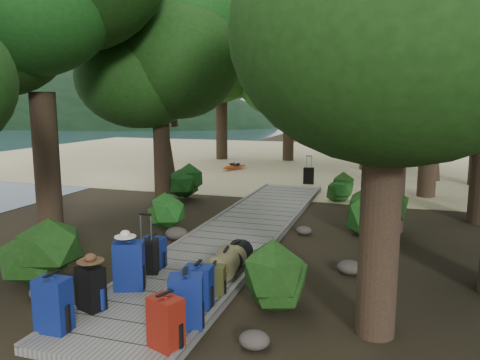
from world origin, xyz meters
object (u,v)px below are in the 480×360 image
(backpack_left_d, at_px, (154,250))
(backpack_right_a, at_px, (166,320))
(backpack_left_c, at_px, (129,263))
(kayak, at_px, (235,165))
(lone_suitcase_on_sand, at_px, (309,176))
(backpack_right_d, at_px, (214,278))
(duffel_right_black, at_px, (236,254))
(sun_lounger, at_px, (391,171))
(backpack_right_b, at_px, (186,299))
(suitcase_on_boardwalk, at_px, (147,256))
(backpack_left_a, at_px, (53,302))
(backpack_left_b, at_px, (91,286))
(backpack_right_c, at_px, (198,284))
(duffel_right_khaki, at_px, (226,263))

(backpack_left_d, bearing_deg, backpack_right_a, -58.83)
(backpack_left_c, xyz_separation_m, kayak, (-2.93, 14.01, -0.35))
(lone_suitcase_on_sand, bearing_deg, backpack_right_d, -93.36)
(backpack_left_d, distance_m, duffel_right_black, 1.49)
(backpack_right_a, relative_size, sun_lounger, 0.38)
(backpack_right_b, height_order, suitcase_on_boardwalk, backpack_right_b)
(backpack_left_a, relative_size, duffel_right_black, 1.25)
(backpack_left_a, distance_m, backpack_right_d, 2.33)
(backpack_left_b, relative_size, suitcase_on_boardwalk, 1.15)
(backpack_right_c, relative_size, lone_suitcase_on_sand, 1.10)
(duffel_right_khaki, bearing_deg, backpack_left_b, -135.57)
(duffel_right_khaki, bearing_deg, sun_lounger, 69.52)
(backpack_left_d, relative_size, duffel_right_khaki, 0.90)
(backpack_left_d, xyz_separation_m, backpack_right_a, (1.50, -2.49, 0.05))
(kayak, bearing_deg, duffel_right_khaki, -55.27)
(backpack_right_b, xyz_separation_m, duffel_right_khaki, (-0.13, 1.93, -0.17))
(sun_lounger, bearing_deg, backpack_right_c, -108.79)
(duffel_right_khaki, bearing_deg, backpack_right_c, -97.00)
(backpack_right_d, xyz_separation_m, duffel_right_khaki, (-0.09, 0.81, -0.03))
(duffel_right_black, height_order, lone_suitcase_on_sand, lone_suitcase_on_sand)
(backpack_left_a, xyz_separation_m, backpack_right_d, (1.55, 1.74, -0.14))
(backpack_right_a, height_order, duffel_right_black, backpack_right_a)
(backpack_left_b, bearing_deg, backpack_right_a, -4.04)
(backpack_left_b, relative_size, backpack_right_b, 0.89)
(backpack_right_b, bearing_deg, lone_suitcase_on_sand, 73.56)
(backpack_right_d, relative_size, duffel_right_khaki, 0.76)
(backpack_left_d, xyz_separation_m, backpack_right_d, (1.48, -0.81, -0.05))
(backpack_right_d, xyz_separation_m, sun_lounger, (2.54, 13.39, -0.05))
(backpack_left_d, bearing_deg, backpack_right_d, -28.68)
(lone_suitcase_on_sand, height_order, sun_lounger, lone_suitcase_on_sand)
(backpack_right_b, relative_size, kayak, 0.22)
(backpack_left_c, bearing_deg, backpack_right_c, -33.18)
(backpack_right_a, bearing_deg, lone_suitcase_on_sand, 112.56)
(backpack_left_d, height_order, backpack_right_d, backpack_left_d)
(kayak, relative_size, sun_lounger, 1.95)
(duffel_right_khaki, relative_size, kayak, 0.18)
(backpack_left_d, height_order, suitcase_on_boardwalk, suitcase_on_boardwalk)
(backpack_left_d, distance_m, sun_lounger, 13.20)
(backpack_right_b, relative_size, duffel_right_black, 1.25)
(backpack_right_c, xyz_separation_m, lone_suitcase_on_sand, (-0.34, 11.46, -0.13))
(suitcase_on_boardwalk, relative_size, kayak, 0.17)
(backpack_right_a, bearing_deg, kayak, 126.23)
(backpack_left_a, height_order, sun_lounger, backpack_left_a)
(backpack_left_c, bearing_deg, backpack_left_b, -119.96)
(backpack_left_b, bearing_deg, backpack_left_a, -76.41)
(backpack_left_b, height_order, suitcase_on_boardwalk, backpack_left_b)
(backpack_left_a, height_order, duffel_right_black, backpack_left_a)
(backpack_left_a, height_order, kayak, backpack_left_a)
(backpack_right_b, xyz_separation_m, kayak, (-4.32, 14.92, -0.31))
(backpack_left_a, relative_size, kayak, 0.22)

